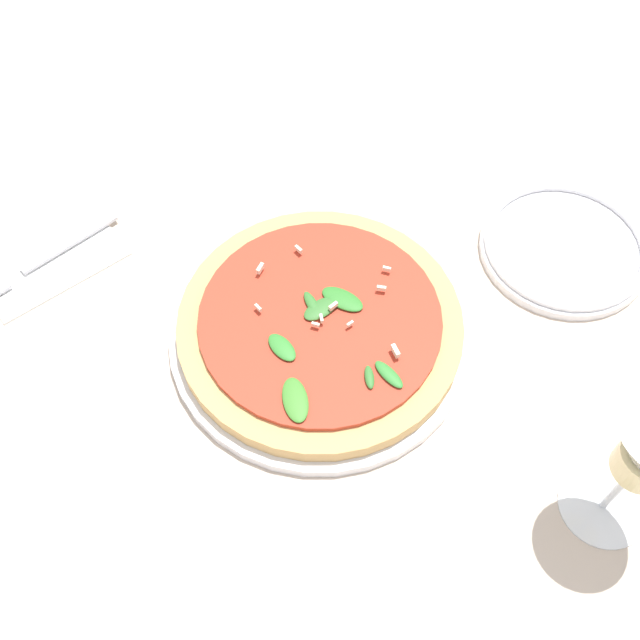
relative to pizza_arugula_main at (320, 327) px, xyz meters
The scene contains 5 objects.
ground_plane 0.03m from the pizza_arugula_main, behind, with size 6.00×6.00×0.00m, color beige.
pizza_arugula_main is the anchor object (origin of this frame).
napkin 0.31m from the pizza_arugula_main, 69.02° to the right, with size 0.17×0.13×0.01m.
fork 0.32m from the pizza_arugula_main, 67.92° to the right, with size 0.19×0.05×0.00m.
side_plate_white 0.29m from the pizza_arugula_main, 151.58° to the left, with size 0.18×0.18×0.02m.
Camera 1 is at (0.34, 0.25, 0.65)m, focal length 42.00 mm.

